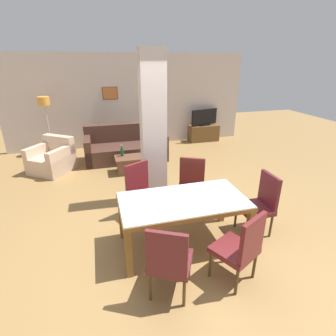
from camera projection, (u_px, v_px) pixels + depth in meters
ground_plane at (182, 244)px, 3.86m from camera, size 18.00×18.00×0.00m
back_wall at (130, 101)px, 7.88m from camera, size 7.20×0.09×2.70m
divider_pillar at (153, 131)px, 4.59m from camera, size 0.43×0.30×2.70m
dining_table at (183, 209)px, 3.63m from camera, size 1.74×0.91×0.75m
dining_chair_head_right at (260, 202)px, 3.97m from camera, size 0.46×0.46×0.96m
dining_chair_near_left at (169, 260)px, 2.83m from camera, size 0.62×0.62×0.96m
dining_chair_far_left at (142, 190)px, 4.34m from camera, size 0.62×0.62×0.96m
dining_chair_near_right at (241, 247)px, 3.03m from camera, size 0.62×0.62×0.96m
dining_chair_far_right at (191, 185)px, 4.52m from camera, size 0.62×0.62×0.96m
sofa at (126, 148)px, 7.04m from camera, size 2.10×0.94×0.90m
armchair at (52, 160)px, 6.28m from camera, size 1.16×1.17×0.81m
coffee_table at (129, 164)px, 6.24m from camera, size 0.66×0.48×0.38m
bottle at (122, 152)px, 6.20m from camera, size 0.08×0.08×0.27m
tv_stand at (203, 133)px, 8.63m from camera, size 0.97×0.40×0.52m
tv_screen at (204, 118)px, 8.43m from camera, size 0.94×0.29×0.52m
floor_lamp at (45, 107)px, 6.99m from camera, size 0.29×0.29×1.61m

